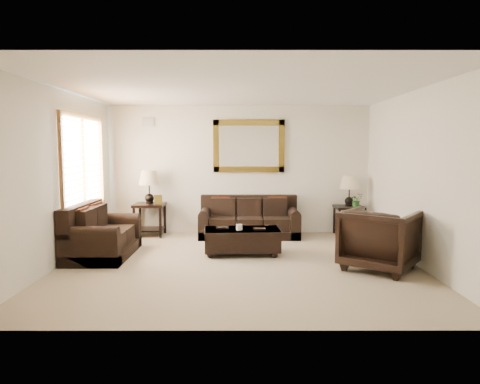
{
  "coord_description": "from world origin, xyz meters",
  "views": [
    {
      "loc": [
        0.02,
        -6.57,
        1.79
      ],
      "look_at": [
        0.02,
        0.6,
        1.07
      ],
      "focal_mm": 32.0,
      "sensor_mm": 36.0,
      "label": 1
    }
  ],
  "objects_px": {
    "loveseat": "(100,237)",
    "coffee_table": "(242,238)",
    "end_table_left": "(149,193)",
    "armchair": "(380,236)",
    "sofa": "(249,222)",
    "end_table_right": "(349,197)"
  },
  "relations": [
    {
      "from": "end_table_left",
      "to": "sofa",
      "type": "bearing_deg",
      "value": -1.41
    },
    {
      "from": "sofa",
      "to": "end_table_left",
      "type": "relative_size",
      "value": 1.49
    },
    {
      "from": "sofa",
      "to": "end_table_left",
      "type": "bearing_deg",
      "value": 178.59
    },
    {
      "from": "loveseat",
      "to": "armchair",
      "type": "relative_size",
      "value": 1.57
    },
    {
      "from": "end_table_left",
      "to": "armchair",
      "type": "bearing_deg",
      "value": -32.37
    },
    {
      "from": "loveseat",
      "to": "coffee_table",
      "type": "xyz_separation_m",
      "value": [
        2.38,
        0.12,
        -0.05
      ]
    },
    {
      "from": "end_table_left",
      "to": "armchair",
      "type": "relative_size",
      "value": 1.36
    },
    {
      "from": "coffee_table",
      "to": "end_table_right",
      "type": "bearing_deg",
      "value": 32.43
    },
    {
      "from": "coffee_table",
      "to": "armchair",
      "type": "relative_size",
      "value": 1.32
    },
    {
      "from": "loveseat",
      "to": "coffee_table",
      "type": "relative_size",
      "value": 1.19
    },
    {
      "from": "loveseat",
      "to": "coffee_table",
      "type": "bearing_deg",
      "value": -87.01
    },
    {
      "from": "sofa",
      "to": "coffee_table",
      "type": "bearing_deg",
      "value": -95.74
    },
    {
      "from": "loveseat",
      "to": "end_table_left",
      "type": "xyz_separation_m",
      "value": [
        0.49,
        1.68,
        0.56
      ]
    },
    {
      "from": "sofa",
      "to": "end_table_right",
      "type": "bearing_deg",
      "value": 2.12
    },
    {
      "from": "loveseat",
      "to": "coffee_table",
      "type": "height_order",
      "value": "loveseat"
    },
    {
      "from": "end_table_left",
      "to": "armchair",
      "type": "height_order",
      "value": "end_table_left"
    },
    {
      "from": "end_table_right",
      "to": "loveseat",
      "type": "bearing_deg",
      "value": -159.62
    },
    {
      "from": "sofa",
      "to": "armchair",
      "type": "height_order",
      "value": "armchair"
    },
    {
      "from": "coffee_table",
      "to": "loveseat",
      "type": "bearing_deg",
      "value": 179.85
    },
    {
      "from": "sofa",
      "to": "end_table_right",
      "type": "height_order",
      "value": "end_table_right"
    },
    {
      "from": "armchair",
      "to": "end_table_left",
      "type": "bearing_deg",
      "value": 4.81
    },
    {
      "from": "sofa",
      "to": "armchair",
      "type": "distance_m",
      "value": 3.09
    }
  ]
}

